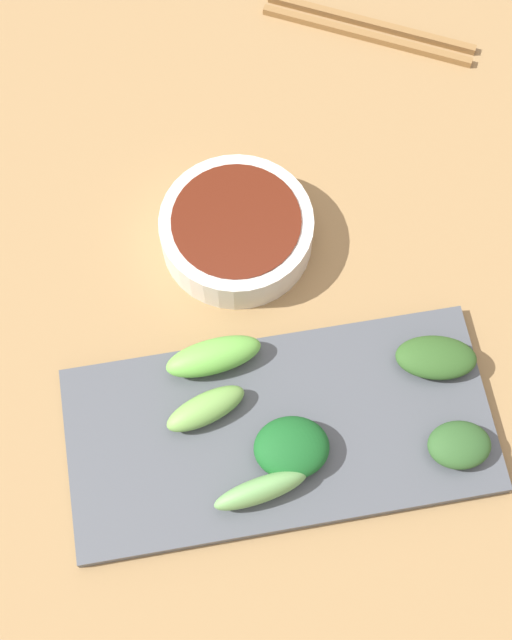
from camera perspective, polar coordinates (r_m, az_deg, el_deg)
The scene contains 10 objects.
tabletop at distance 0.84m, azimuth 0.34°, elevation -1.28°, with size 2.10×2.10×0.02m, color #967549.
sauce_bowl at distance 0.86m, azimuth -1.23°, elevation 5.71°, with size 0.14×0.14×0.04m.
serving_plate at distance 0.80m, azimuth 1.32°, elevation -6.99°, with size 0.17×0.37×0.01m, color #494E55.
broccoli_leafy_0 at distance 0.82m, azimuth 11.29°, elevation -2.34°, with size 0.04×0.07×0.02m, color #2E5622.
broccoli_stalk_1 at distance 0.79m, azimuth -3.19°, elevation -5.60°, with size 0.03×0.07×0.02m, color #70A54C.
broccoli_leafy_2 at distance 0.80m, azimuth 12.70°, elevation -7.70°, with size 0.04×0.05×0.02m, color #2D5527.
broccoli_stalk_3 at distance 0.80m, azimuth -2.69°, elevation -2.31°, with size 0.03×0.09×0.03m, color #67B746.
broccoli_leafy_4 at distance 0.77m, azimuth 2.26°, elevation -8.04°, with size 0.06×0.06×0.03m, color #175822.
broccoli_stalk_5 at distance 0.77m, azimuth 0.29°, elevation -10.68°, with size 0.02×0.08×0.03m, color #6BA55B.
chopsticks at distance 1.02m, azimuth 7.11°, elevation 17.72°, with size 0.13×0.21×0.01m.
Camera 1 is at (0.30, -0.06, 0.79)m, focal length 50.73 mm.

